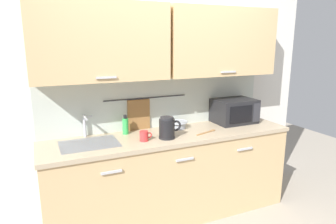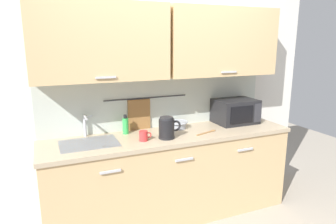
{
  "view_description": "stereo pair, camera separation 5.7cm",
  "coord_description": "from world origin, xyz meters",
  "views": [
    {
      "loc": [
        -1.2,
        -2.33,
        1.8
      ],
      "look_at": [
        -0.02,
        0.33,
        1.12
      ],
      "focal_mm": 32.1,
      "sensor_mm": 36.0,
      "label": 1
    },
    {
      "loc": [
        -1.15,
        -2.35,
        1.8
      ],
      "look_at": [
        -0.02,
        0.33,
        1.12
      ],
      "focal_mm": 32.1,
      "sensor_mm": 36.0,
      "label": 2
    }
  ],
  "objects": [
    {
      "name": "counter_unit",
      "position": [
        -0.01,
        0.3,
        0.46
      ],
      "size": [
        2.53,
        0.64,
        0.9
      ],
      "color": "tan",
      "rests_on": "ground"
    },
    {
      "name": "back_wall_assembly",
      "position": [
        -0.0,
        0.53,
        1.52
      ],
      "size": [
        3.7,
        0.41,
        2.5
      ],
      "color": "silver",
      "rests_on": "ground"
    },
    {
      "name": "sink_faucet",
      "position": [
        -0.8,
        0.53,
        1.04
      ],
      "size": [
        0.09,
        0.17,
        0.22
      ],
      "color": "#B2B5BA",
      "rests_on": "counter_unit"
    },
    {
      "name": "microwave",
      "position": [
        0.84,
        0.41,
        1.04
      ],
      "size": [
        0.46,
        0.35,
        0.27
      ],
      "color": "black",
      "rests_on": "counter_unit"
    },
    {
      "name": "electric_kettle",
      "position": [
        -0.09,
        0.19,
        1.0
      ],
      "size": [
        0.23,
        0.16,
        0.21
      ],
      "color": "black",
      "rests_on": "counter_unit"
    },
    {
      "name": "dish_soap_bottle",
      "position": [
        -0.42,
        0.48,
        0.99
      ],
      "size": [
        0.06,
        0.06,
        0.2
      ],
      "color": "green",
      "rests_on": "counter_unit"
    },
    {
      "name": "mug_near_sink",
      "position": [
        -0.32,
        0.2,
        0.95
      ],
      "size": [
        0.12,
        0.08,
        0.09
      ],
      "color": "red",
      "rests_on": "counter_unit"
    },
    {
      "name": "mixing_bowl",
      "position": [
        0.15,
        0.45,
        0.94
      ],
      "size": [
        0.21,
        0.21,
        0.08
      ],
      "color": "#A5ADB7",
      "rests_on": "counter_unit"
    },
    {
      "name": "wooden_spoon",
      "position": [
        0.37,
        0.19,
        0.91
      ],
      "size": [
        0.27,
        0.11,
        0.01
      ],
      "color": "#9E7042",
      "rests_on": "counter_unit"
    }
  ]
}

